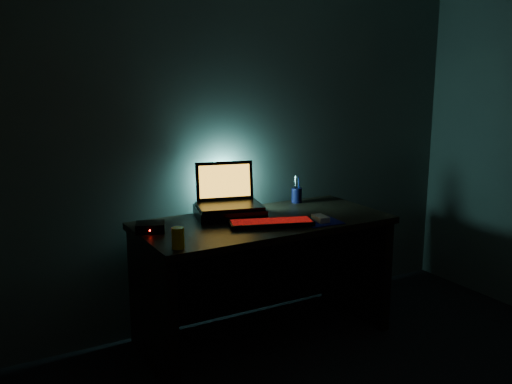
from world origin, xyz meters
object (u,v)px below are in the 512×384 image
(pen_cup, at_px, (297,195))
(mouse, at_px, (320,218))
(laptop, at_px, (227,196))
(keyboard, at_px, (271,223))
(router, at_px, (150,227))
(juice_glass, at_px, (178,238))

(pen_cup, bearing_deg, mouse, -107.71)
(laptop, xyz_separation_m, pen_cup, (0.55, 0.07, -0.07))
(mouse, bearing_deg, laptop, 138.08)
(keyboard, relative_size, pen_cup, 5.08)
(laptop, relative_size, router, 2.28)
(keyboard, distance_m, router, 0.68)
(router, bearing_deg, pen_cup, 31.33)
(laptop, relative_size, keyboard, 0.86)
(juice_glass, bearing_deg, keyboard, 12.03)
(router, bearing_deg, laptop, 34.38)
(laptop, relative_size, pen_cup, 4.37)
(mouse, xyz_separation_m, router, (-0.94, 0.29, 0.01))
(pen_cup, bearing_deg, router, -170.13)
(keyboard, distance_m, pen_cup, 0.60)
(keyboard, xyz_separation_m, router, (-0.65, 0.22, 0.01))
(juice_glass, xyz_separation_m, router, (-0.02, 0.35, -0.03))
(mouse, bearing_deg, keyboard, 169.77)
(laptop, bearing_deg, keyboard, -58.26)
(keyboard, distance_m, juice_glass, 0.64)
(mouse, xyz_separation_m, pen_cup, (0.15, 0.48, 0.03))
(laptop, height_order, juice_glass, laptop)
(laptop, relative_size, juice_glass, 4.02)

